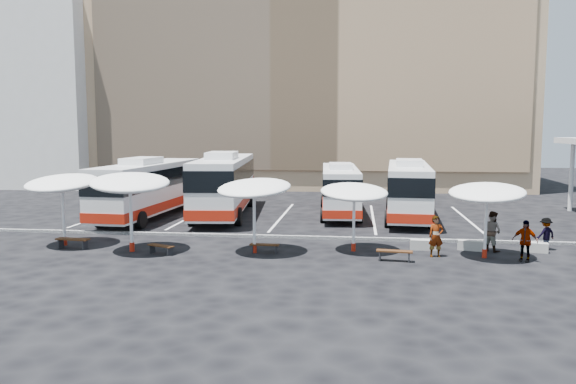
# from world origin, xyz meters

# --- Properties ---
(ground) EXTENTS (120.00, 120.00, 0.00)m
(ground) POSITION_xyz_m (0.00, 0.00, 0.00)
(ground) COLOR black
(ground) RESTS_ON ground
(sandstone_building) EXTENTS (42.00, 18.25, 29.60)m
(sandstone_building) POSITION_xyz_m (0.00, 31.87, 12.63)
(sandstone_building) COLOR tan
(sandstone_building) RESTS_ON ground
(apartment_block) EXTENTS (14.00, 14.00, 18.00)m
(apartment_block) POSITION_xyz_m (-28.00, 28.00, 9.00)
(apartment_block) COLOR silver
(apartment_block) RESTS_ON ground
(curb_divider) EXTENTS (34.00, 0.25, 0.15)m
(curb_divider) POSITION_xyz_m (0.00, 0.50, 0.07)
(curb_divider) COLOR black
(curb_divider) RESTS_ON ground
(bay_lines) EXTENTS (24.15, 12.00, 0.01)m
(bay_lines) POSITION_xyz_m (0.00, 8.00, 0.01)
(bay_lines) COLOR white
(bay_lines) RESTS_ON ground
(bus_0) EXTENTS (3.45, 12.72, 4.00)m
(bus_0) POSITION_xyz_m (-8.62, 6.51, 2.04)
(bus_0) COLOR white
(bus_0) RESTS_ON ground
(bus_1) EXTENTS (4.26, 13.81, 4.31)m
(bus_1) POSITION_xyz_m (-3.99, 8.27, 2.20)
(bus_1) COLOR white
(bus_1) RESTS_ON ground
(bus_2) EXTENTS (3.08, 11.27, 3.54)m
(bus_2) POSITION_xyz_m (3.77, 9.55, 1.81)
(bus_2) COLOR white
(bus_2) RESTS_ON ground
(bus_3) EXTENTS (3.40, 12.36, 3.88)m
(bus_3) POSITION_xyz_m (8.26, 8.53, 1.98)
(bus_3) COLOR white
(bus_3) RESTS_ON ground
(sunshade_0) EXTENTS (3.71, 3.76, 3.67)m
(sunshade_0) POSITION_xyz_m (-9.57, -2.67, 3.12)
(sunshade_0) COLOR white
(sunshade_0) RESTS_ON ground
(sunshade_1) EXTENTS (4.87, 4.90, 3.85)m
(sunshade_1) POSITION_xyz_m (-5.66, -3.63, 3.27)
(sunshade_1) COLOR white
(sunshade_1) RESTS_ON ground
(sunshade_2) EXTENTS (4.31, 4.34, 3.59)m
(sunshade_2) POSITION_xyz_m (0.18, -3.20, 3.05)
(sunshade_2) COLOR white
(sunshade_2) RESTS_ON ground
(sunshade_3) EXTENTS (3.91, 3.94, 3.33)m
(sunshade_3) POSITION_xyz_m (4.80, -2.27, 2.83)
(sunshade_3) COLOR white
(sunshade_3) RESTS_ON ground
(sunshade_4) EXTENTS (4.30, 4.32, 3.48)m
(sunshade_4) POSITION_xyz_m (10.69, -2.94, 2.96)
(sunshade_4) COLOR white
(sunshade_4) RESTS_ON ground
(wood_bench_0) EXTENTS (1.69, 0.59, 0.51)m
(wood_bench_0) POSITION_xyz_m (-8.75, -3.42, 0.39)
(wood_bench_0) COLOR #321A0B
(wood_bench_0) RESTS_ON ground
(wood_bench_1) EXTENTS (1.40, 0.88, 0.42)m
(wood_bench_1) POSITION_xyz_m (-4.10, -4.01, 0.32)
(wood_bench_1) COLOR #321A0B
(wood_bench_1) RESTS_ON ground
(wood_bench_2) EXTENTS (1.40, 0.42, 0.42)m
(wood_bench_2) POSITION_xyz_m (0.66, -3.19, 0.32)
(wood_bench_2) COLOR #321A0B
(wood_bench_2) RESTS_ON ground
(wood_bench_3) EXTENTS (1.61, 0.60, 0.48)m
(wood_bench_3) POSITION_xyz_m (6.60, -4.13, 0.37)
(wood_bench_3) COLOR #321A0B
(wood_bench_3) RESTS_ON ground
(conc_bench_0) EXTENTS (1.32, 0.49, 0.49)m
(conc_bench_0) POSITION_xyz_m (8.18, -1.55, 0.24)
(conc_bench_0) COLOR #969691
(conc_bench_0) RESTS_ON ground
(conc_bench_1) EXTENTS (1.33, 0.76, 0.47)m
(conc_bench_1) POSITION_xyz_m (10.42, -1.40, 0.24)
(conc_bench_1) COLOR #969691
(conc_bench_1) RESTS_ON ground
(conc_bench_2) EXTENTS (1.28, 0.69, 0.46)m
(conc_bench_2) POSITION_xyz_m (13.28, -1.43, 0.23)
(conc_bench_2) COLOR #969691
(conc_bench_2) RESTS_ON ground
(passenger_0) EXTENTS (0.77, 0.58, 1.89)m
(passenger_0) POSITION_xyz_m (8.52, -3.02, 0.94)
(passenger_0) COLOR black
(passenger_0) RESTS_ON ground
(passenger_1) EXTENTS (1.15, 1.19, 1.93)m
(passenger_1) POSITION_xyz_m (11.36, -1.47, 0.96)
(passenger_1) COLOR black
(passenger_1) RESTS_ON ground
(passenger_2) EXTENTS (1.16, 0.92, 1.84)m
(passenger_2) POSITION_xyz_m (12.26, -3.47, 0.92)
(passenger_2) COLOR black
(passenger_2) RESTS_ON ground
(passenger_3) EXTENTS (1.17, 0.98, 1.57)m
(passenger_3) POSITION_xyz_m (13.93, -0.91, 0.79)
(passenger_3) COLOR black
(passenger_3) RESTS_ON ground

